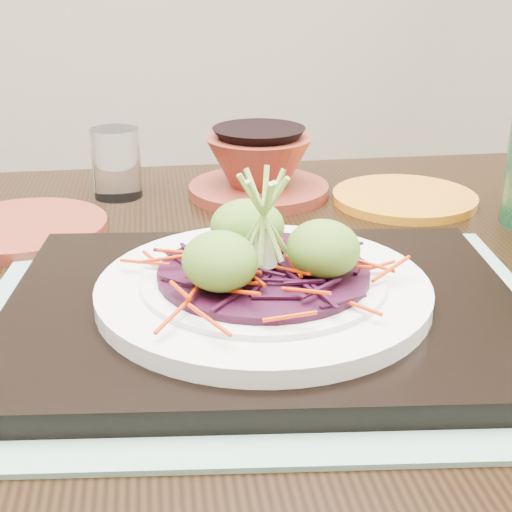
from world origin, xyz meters
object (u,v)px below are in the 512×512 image
object	(u,v)px
terracotta_bowl_set	(259,169)
yellow_plate	(404,198)
terracotta_side_plate	(24,228)
dining_table	(212,375)
water_glass	(116,163)
white_plate	(263,288)
serving_tray	(263,308)

from	to	relation	value
terracotta_bowl_set	yellow_plate	xyz separation A→B (m)	(0.16, -0.08, -0.03)
terracotta_side_plate	terracotta_bowl_set	distance (m)	0.30
dining_table	terracotta_bowl_set	size ratio (longest dim) A/B	6.62
water_glass	yellow_plate	xyz separation A→B (m)	(0.34, -0.13, -0.04)
dining_table	white_plate	xyz separation A→B (m)	(0.02, -0.09, 0.13)
terracotta_side_plate	terracotta_bowl_set	size ratio (longest dim) A/B	0.88
terracotta_side_plate	water_glass	size ratio (longest dim) A/B	2.08
white_plate	water_glass	bearing A→B (deg)	100.38
terracotta_bowl_set	serving_tray	bearing A→B (deg)	-107.09
serving_tray	yellow_plate	world-z (taller)	serving_tray
serving_tray	water_glass	distance (m)	0.39
serving_tray	yellow_plate	size ratio (longest dim) A/B	2.34
dining_table	terracotta_bowl_set	distance (m)	0.31
water_glass	terracotta_bowl_set	world-z (taller)	water_glass
dining_table	yellow_plate	size ratio (longest dim) A/B	7.61
water_glass	yellow_plate	bearing A→B (deg)	-21.24
yellow_plate	white_plate	bearing A→B (deg)	-136.72
terracotta_side_plate	white_plate	bearing A→B (deg)	-56.03
serving_tray	water_glass	bearing A→B (deg)	115.55
terracotta_bowl_set	yellow_plate	bearing A→B (deg)	-27.13
water_glass	terracotta_bowl_set	bearing A→B (deg)	-15.19
serving_tray	white_plate	bearing A→B (deg)	15.17
yellow_plate	serving_tray	bearing A→B (deg)	-136.72
terracotta_side_plate	water_glass	bearing A→B (deg)	41.68
dining_table	terracotta_bowl_set	xyz separation A→B (m)	(0.13, 0.24, 0.14)
white_plate	terracotta_bowl_set	bearing A→B (deg)	72.91
white_plate	water_glass	world-z (taller)	water_glass
terracotta_side_plate	yellow_plate	distance (m)	0.45
terracotta_side_plate	dining_table	bearing A→B (deg)	-48.48
terracotta_bowl_set	white_plate	bearing A→B (deg)	-107.09
terracotta_side_plate	water_glass	distance (m)	0.16
serving_tray	terracotta_side_plate	size ratio (longest dim) A/B	2.31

